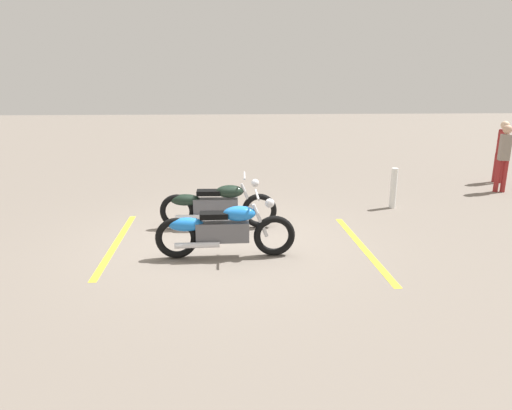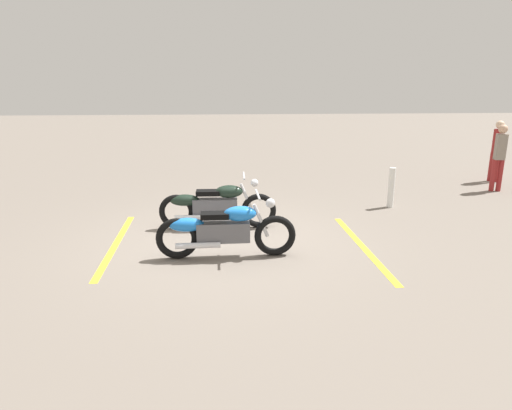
{
  "view_description": "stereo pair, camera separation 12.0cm",
  "coord_description": "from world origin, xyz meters",
  "px_view_note": "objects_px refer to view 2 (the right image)",
  "views": [
    {
      "loc": [
        0.17,
        -7.61,
        2.76
      ],
      "look_at": [
        0.59,
        0.0,
        0.65
      ],
      "focal_mm": 31.91,
      "sensor_mm": 36.0,
      "label": 1
    },
    {
      "loc": [
        0.05,
        -7.6,
        2.76
      ],
      "look_at": [
        0.59,
        0.0,
        0.65
      ],
      "focal_mm": 31.91,
      "sensor_mm": 36.0,
      "label": 2
    }
  ],
  "objects_px": {
    "motorcycle_bright_foreground": "(223,230)",
    "bollard_post": "(391,188)",
    "motorcycle_dark_foreground": "(215,205)",
    "bystander_near_row": "(497,148)",
    "bystander_secondary": "(500,154)"
  },
  "relations": [
    {
      "from": "bollard_post",
      "to": "bystander_near_row",
      "type": "bearing_deg",
      "value": 32.12
    },
    {
      "from": "motorcycle_bright_foreground",
      "to": "bystander_secondary",
      "type": "xyz_separation_m",
      "value": [
        6.94,
        4.01,
        0.48
      ]
    },
    {
      "from": "motorcycle_dark_foreground",
      "to": "motorcycle_bright_foreground",
      "type": "bearing_deg",
      "value": -82.8
    },
    {
      "from": "motorcycle_dark_foreground",
      "to": "bollard_post",
      "type": "height_order",
      "value": "motorcycle_dark_foreground"
    },
    {
      "from": "bystander_secondary",
      "to": "bollard_post",
      "type": "distance_m",
      "value": 3.5
    },
    {
      "from": "motorcycle_bright_foreground",
      "to": "bystander_near_row",
      "type": "height_order",
      "value": "bystander_near_row"
    },
    {
      "from": "motorcycle_bright_foreground",
      "to": "bollard_post",
      "type": "height_order",
      "value": "motorcycle_bright_foreground"
    },
    {
      "from": "motorcycle_dark_foreground",
      "to": "bystander_secondary",
      "type": "bearing_deg",
      "value": 20.87
    },
    {
      "from": "bystander_near_row",
      "to": "bystander_secondary",
      "type": "relative_size",
      "value": 1.0
    },
    {
      "from": "bystander_secondary",
      "to": "bollard_post",
      "type": "xyz_separation_m",
      "value": [
        -3.21,
        -1.3,
        -0.49
      ]
    },
    {
      "from": "motorcycle_dark_foreground",
      "to": "bystander_near_row",
      "type": "height_order",
      "value": "bystander_near_row"
    },
    {
      "from": "motorcycle_bright_foreground",
      "to": "motorcycle_dark_foreground",
      "type": "xyz_separation_m",
      "value": [
        -0.15,
        1.49,
        0.0
      ]
    },
    {
      "from": "motorcycle_dark_foreground",
      "to": "bystander_secondary",
      "type": "height_order",
      "value": "bystander_secondary"
    },
    {
      "from": "motorcycle_bright_foreground",
      "to": "bollard_post",
      "type": "relative_size",
      "value": 2.49
    },
    {
      "from": "bystander_near_row",
      "to": "bystander_secondary",
      "type": "xyz_separation_m",
      "value": [
        -0.59,
        -1.08,
        0.0
      ]
    }
  ]
}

